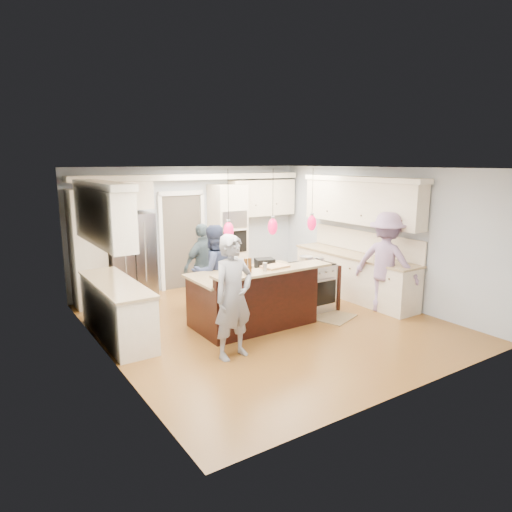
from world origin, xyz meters
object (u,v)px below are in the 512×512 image
(kitchen_island, at_px, (253,298))
(island_range, at_px, (312,286))
(person_bar_end, at_px, (233,297))
(person_far_left, at_px, (213,271))
(refrigerator, at_px, (130,257))

(kitchen_island, bearing_deg, island_range, 3.07)
(person_bar_end, relative_size, person_far_left, 1.07)
(refrigerator, distance_m, island_range, 3.71)
(kitchen_island, relative_size, person_bar_end, 1.16)
(island_range, distance_m, person_far_left, 1.94)
(person_far_left, bearing_deg, person_bar_end, 69.61)
(kitchen_island, relative_size, person_far_left, 1.24)
(refrigerator, xyz_separation_m, person_far_left, (0.94, -1.79, -0.05))
(island_range, xyz_separation_m, person_bar_end, (-2.37, -1.05, 0.45))
(kitchen_island, xyz_separation_m, island_range, (1.41, 0.08, -0.03))
(refrigerator, height_order, island_range, refrigerator)
(island_range, bearing_deg, kitchen_island, -176.93)
(refrigerator, xyz_separation_m, person_bar_end, (0.34, -3.54, 0.01))
(island_range, relative_size, person_far_left, 0.54)
(refrigerator, bearing_deg, island_range, -42.59)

